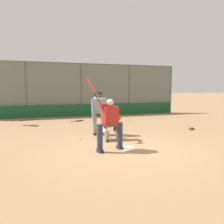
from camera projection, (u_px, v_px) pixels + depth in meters
ground_plane at (127, 148)px, 6.81m from camera, size 160.00×160.00×0.00m
home_plate_marker at (127, 148)px, 6.81m from camera, size 0.43×0.43×0.01m
backstop_fence at (81, 88)px, 14.89m from camera, size 14.11×0.08×3.60m
padding_wall at (82, 110)px, 14.96m from camera, size 13.75×0.18×0.78m
bleachers_beyond at (85, 108)px, 17.28m from camera, size 9.82×1.95×1.16m
batter_at_plate at (110, 123)px, 6.50m from camera, size 1.11×0.58×2.18m
catcher_behind_plate at (111, 122)px, 7.87m from camera, size 0.66×0.77×1.26m
umpire_home at (100, 112)px, 8.75m from camera, size 0.70×0.47×1.73m
spare_bat_near_backstop at (32, 126)px, 10.87m from camera, size 0.75×0.43×0.07m
spare_bat_by_padding at (79, 121)px, 12.49m from camera, size 0.78×0.39×0.07m
spare_bat_third_base_side at (29, 120)px, 12.86m from camera, size 0.87×0.35×0.07m
fielding_glove_on_dirt at (191, 129)px, 9.93m from camera, size 0.30×0.23×0.11m
baseball_loose at (80, 138)px, 8.05m from camera, size 0.07×0.07×0.07m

